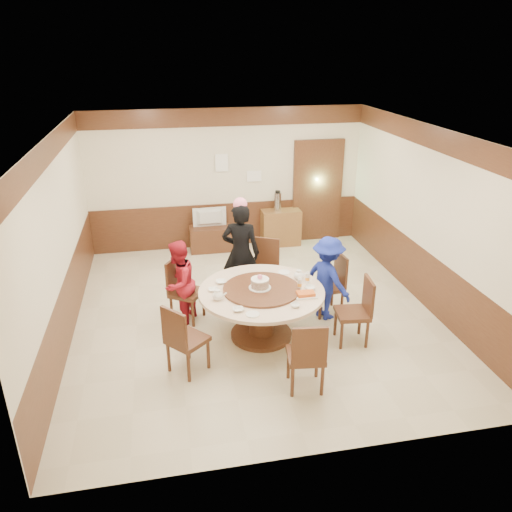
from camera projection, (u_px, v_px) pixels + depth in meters
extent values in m
plane|color=beige|center=(255.00, 313.00, 7.88)|extent=(6.00, 6.00, 0.00)
plane|color=silver|center=(255.00, 133.00, 6.77)|extent=(6.00, 6.00, 0.00)
cube|color=beige|center=(227.00, 179.00, 10.03)|extent=(5.50, 0.04, 2.80)
cube|color=beige|center=(317.00, 340.00, 4.62)|extent=(5.50, 0.04, 2.80)
cube|color=beige|center=(59.00, 243.00, 6.84)|extent=(0.04, 6.00, 2.80)
cube|color=beige|center=(427.00, 218.00, 7.81)|extent=(0.04, 6.00, 2.80)
cube|color=#4A2817|center=(255.00, 288.00, 7.70)|extent=(5.50, 6.00, 0.90)
cube|color=#4A2817|center=(255.00, 146.00, 6.84)|extent=(5.50, 6.00, 0.35)
cube|color=#4A2817|center=(317.00, 192.00, 10.46)|extent=(1.05, 0.08, 2.18)
cube|color=#87D194|center=(317.00, 192.00, 10.47)|extent=(0.88, 0.02, 2.05)
cylinder|color=#4A2817|center=(261.00, 334.00, 7.26)|extent=(0.88, 0.88, 0.06)
cylinder|color=#4A2817|center=(261.00, 315.00, 7.13)|extent=(0.35, 0.35, 0.65)
cylinder|color=beige|center=(261.00, 292.00, 6.98)|extent=(1.77, 1.77, 0.05)
cylinder|color=#4A2817|center=(262.00, 289.00, 6.97)|extent=(1.08, 1.08, 0.03)
cube|color=#4A2817|center=(327.00, 287.00, 7.73)|extent=(0.48, 0.48, 0.06)
cube|color=#4A2817|center=(341.00, 269.00, 7.68)|extent=(0.08, 0.42, 0.50)
cube|color=#4A2817|center=(326.00, 300.00, 7.83)|extent=(0.36, 0.36, 0.42)
cube|color=#4A2817|center=(264.00, 272.00, 8.23)|extent=(0.59, 0.59, 0.06)
cube|color=#4A2817|center=(267.00, 252.00, 8.31)|extent=(0.40, 0.22, 0.50)
cube|color=#4A2817|center=(264.00, 285.00, 8.33)|extent=(0.36, 0.36, 0.42)
cube|color=#4A2817|center=(187.00, 293.00, 7.55)|extent=(0.61, 0.61, 0.06)
cube|color=#4A2817|center=(174.00, 274.00, 7.51)|extent=(0.25, 0.38, 0.50)
cube|color=#4A2817|center=(188.00, 307.00, 7.64)|extent=(0.36, 0.36, 0.42)
cube|color=#4A2817|center=(188.00, 340.00, 6.35)|extent=(0.62, 0.62, 0.06)
cube|color=#4A2817|center=(174.00, 329.00, 6.09)|extent=(0.31, 0.34, 0.50)
cube|color=#4A2817|center=(189.00, 356.00, 6.45)|extent=(0.36, 0.36, 0.42)
cube|color=#4A2817|center=(306.00, 356.00, 6.03)|extent=(0.49, 0.49, 0.06)
cube|color=#4A2817|center=(310.00, 346.00, 5.73)|extent=(0.42, 0.09, 0.50)
cube|color=#4A2817|center=(305.00, 372.00, 6.13)|extent=(0.36, 0.36, 0.42)
cube|color=#4A2817|center=(352.00, 314.00, 6.97)|extent=(0.48, 0.48, 0.06)
cube|color=#4A2817|center=(369.00, 296.00, 6.88)|extent=(0.08, 0.42, 0.50)
cube|color=#4A2817|center=(351.00, 328.00, 7.06)|extent=(0.36, 0.36, 0.42)
imported|color=black|center=(241.00, 253.00, 7.98)|extent=(0.70, 0.57, 1.66)
imported|color=#A51625|center=(179.00, 283.00, 7.38)|extent=(0.75, 0.80, 1.31)
imported|color=navy|center=(328.00, 278.00, 7.53)|extent=(0.82, 0.98, 1.31)
cylinder|color=white|center=(260.00, 287.00, 6.97)|extent=(0.31, 0.31, 0.01)
cylinder|color=tan|center=(260.00, 283.00, 6.94)|extent=(0.25, 0.25, 0.12)
cylinder|color=white|center=(260.00, 279.00, 6.91)|extent=(0.25, 0.25, 0.01)
sphere|color=pink|center=(260.00, 277.00, 6.90)|extent=(0.07, 0.07, 0.07)
ellipsoid|color=white|center=(218.00, 296.00, 6.69)|extent=(0.17, 0.15, 0.13)
ellipsoid|color=white|center=(299.00, 276.00, 7.26)|extent=(0.17, 0.15, 0.13)
imported|color=white|center=(221.00, 282.00, 7.17)|extent=(0.15, 0.15, 0.04)
imported|color=white|center=(295.00, 305.00, 6.53)|extent=(0.13, 0.13, 0.04)
imported|color=white|center=(238.00, 309.00, 6.43)|extent=(0.14, 0.14, 0.04)
imported|color=white|center=(310.00, 288.00, 6.98)|extent=(0.15, 0.15, 0.05)
imported|color=white|center=(213.00, 290.00, 6.95)|extent=(0.13, 0.13, 0.03)
cylinder|color=white|center=(253.00, 314.00, 6.34)|extent=(0.18, 0.18, 0.01)
cylinder|color=white|center=(284.00, 272.00, 7.50)|extent=(0.18, 0.18, 0.01)
cube|color=white|center=(306.00, 296.00, 6.80)|extent=(0.30, 0.20, 0.02)
cube|color=#D65718|center=(306.00, 294.00, 6.79)|extent=(0.24, 0.15, 0.04)
cylinder|color=white|center=(300.00, 284.00, 6.97)|extent=(0.06, 0.06, 0.16)
cylinder|color=white|center=(307.00, 278.00, 7.14)|extent=(0.06, 0.06, 0.16)
cube|color=#4A2817|center=(211.00, 238.00, 10.19)|extent=(0.85, 0.45, 0.50)
imported|color=gray|center=(210.00, 218.00, 10.01)|extent=(0.68, 0.11, 0.39)
cube|color=brown|center=(281.00, 227.00, 10.42)|extent=(0.80, 0.40, 0.75)
cylinder|color=silver|center=(278.00, 202.00, 10.19)|extent=(0.15, 0.15, 0.38)
cube|color=white|center=(222.00, 163.00, 9.83)|extent=(0.25, 0.00, 0.35)
cube|color=white|center=(254.00, 176.00, 10.06)|extent=(0.30, 0.00, 0.22)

